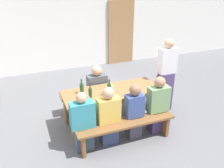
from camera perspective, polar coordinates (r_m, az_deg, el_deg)
name	(u,v)px	position (r m, az deg, el deg)	size (l,w,h in m)	color
ground_plane	(112,123)	(5.05, 0.00, -9.34)	(24.00, 24.00, 0.00)	slate
back_wall	(69,18)	(7.77, -10.18, 15.12)	(14.00, 0.20, 3.20)	silver
wooden_door	(121,33)	(8.24, 2.13, 12.10)	(0.90, 0.06, 2.10)	#9E7247
tasting_table	(112,95)	(4.71, 0.00, -2.59)	(1.91, 0.77, 0.75)	olive
bench_near	(126,127)	(4.33, 3.39, -10.17)	(1.81, 0.30, 0.45)	brown
bench_far	(101,94)	(5.43, -2.66, -2.49)	(1.81, 0.30, 0.45)	brown
wine_bottle_0	(109,90)	(4.44, -0.68, -1.36)	(0.08, 0.08, 0.33)	#194723
wine_bottle_1	(82,88)	(4.56, -7.20, -1.02)	(0.07, 0.07, 0.29)	#234C2D
wine_bottle_2	(157,85)	(4.75, 10.52, -0.15)	(0.08, 0.08, 0.30)	#332814
wine_bottle_3	(90,93)	(4.35, -5.17, -2.20)	(0.07, 0.07, 0.30)	#234C2D
wine_glass_0	(89,98)	(4.20, -5.48, -3.26)	(0.06, 0.06, 0.16)	silver
wine_glass_1	(111,85)	(4.66, -0.13, -0.20)	(0.07, 0.07, 0.16)	silver
seated_guest_near_0	(83,124)	(4.15, -6.91, -9.30)	(0.41, 0.24, 1.10)	#3D5468
seated_guest_near_1	(109,117)	(4.26, -0.81, -7.94)	(0.40, 0.24, 1.11)	#36446D
seated_guest_near_2	(134,112)	(4.43, 5.27, -6.70)	(0.33, 0.24, 1.08)	#454353
seated_guest_near_3	(158,106)	(4.64, 10.81, -5.21)	(0.40, 0.24, 1.15)	#423465
seated_guest_far_0	(97,91)	(5.19, -3.51, -1.67)	(0.42, 0.24, 1.11)	#3F455F
standing_host	(166,77)	(5.37, 12.71, 1.74)	(0.38, 0.24, 1.63)	#4E3A6B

